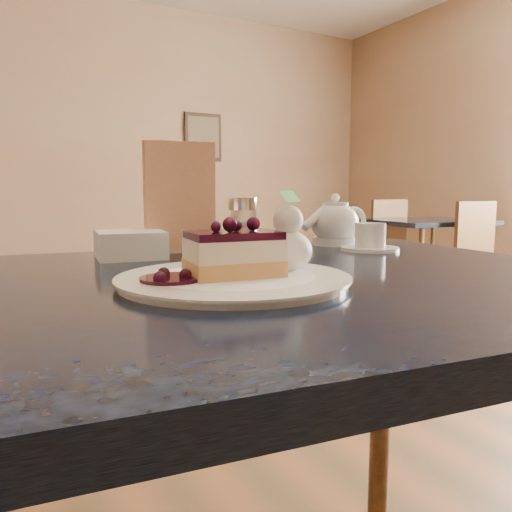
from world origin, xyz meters
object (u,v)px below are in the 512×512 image
cheesecake_slice (233,254)px  tea_set (341,227)px  bg_table_far_right (425,292)px  main_table (222,331)px  dessert_plate (234,280)px

cheesecake_slice → tea_set: (0.46, 0.34, 0.00)m
bg_table_far_right → main_table: bearing=-137.0°
main_table → bg_table_far_right: 4.04m
tea_set → dessert_plate: bearing=-143.8°
main_table → cheesecake_slice: (-0.01, -0.06, 0.13)m
main_table → tea_set: tea_set is taller
main_table → dessert_plate: bearing=-90.0°
main_table → bg_table_far_right: size_ratio=0.81×
main_table → tea_set: (0.46, 0.28, 0.14)m
dessert_plate → cheesecake_slice: 0.04m
dessert_plate → cheesecake_slice: (0.00, 0.00, 0.04)m
dessert_plate → bg_table_far_right: dessert_plate is taller
dessert_plate → tea_set: 0.57m
tea_set → cheesecake_slice: bearing=-143.8°
main_table → bg_table_far_right: main_table is taller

